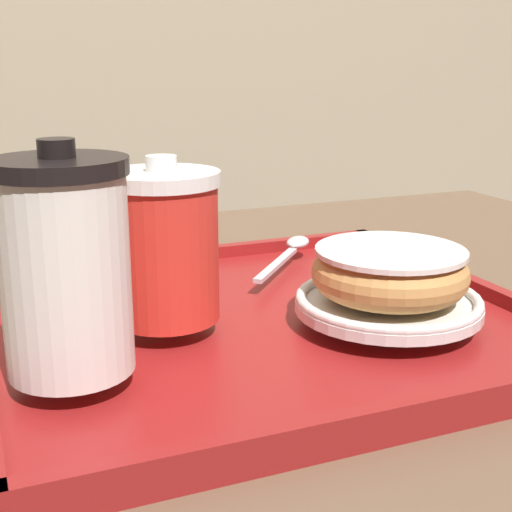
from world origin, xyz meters
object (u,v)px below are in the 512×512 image
Objects in this scene: coffee_cup_rear at (164,245)px; spoon at (292,248)px; donut_chocolate_glazed at (390,271)px; coffee_cup_front at (65,266)px.

spoon is (0.16, 0.13, -0.05)m from coffee_cup_rear.
coffee_cup_front is at bearing -176.32° from donut_chocolate_glazed.
coffee_cup_rear is at bearing 40.12° from coffee_cup_front.
coffee_cup_rear is at bearing 169.73° from spoon.
donut_chocolate_glazed is at bearing 3.68° from coffee_cup_front.
coffee_cup_front reaches higher than coffee_cup_rear.
coffee_cup_rear is 0.22m from spoon.
coffee_cup_rear is 1.02× the size of donut_chocolate_glazed.
coffee_cup_front is 1.21× the size of donut_chocolate_glazed.
spoon is (0.24, 0.20, -0.06)m from coffee_cup_front.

